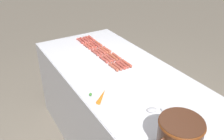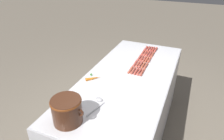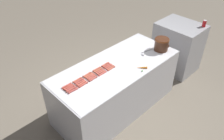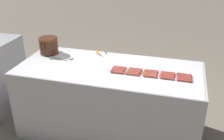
# 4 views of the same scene
# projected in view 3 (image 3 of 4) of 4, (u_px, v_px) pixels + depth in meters

# --- Properties ---
(ground_plane) EXTENTS (20.00, 20.00, 0.00)m
(ground_plane) POSITION_uv_depth(u_px,v_px,m) (116.00, 106.00, 3.90)
(ground_plane) COLOR #756B5B
(griddle_counter) EXTENTS (0.90, 2.08, 0.87)m
(griddle_counter) POSITION_uv_depth(u_px,v_px,m) (116.00, 87.00, 3.64)
(griddle_counter) COLOR #BCBCC1
(griddle_counter) RESTS_ON ground_plane
(back_cabinet) EXTENTS (0.84, 0.67, 0.99)m
(back_cabinet) POSITION_uv_depth(u_px,v_px,m) (177.00, 47.00, 4.54)
(back_cabinet) COLOR #A0A0A4
(back_cabinet) RESTS_ON ground_plane
(hot_dog_0) EXTENTS (0.03, 0.16, 0.03)m
(hot_dog_0) POSITION_uv_depth(u_px,v_px,m) (67.00, 86.00, 2.98)
(hot_dog_0) COLOR #B6483C
(hot_dog_0) RESTS_ON griddle_counter
(hot_dog_1) EXTENTS (0.03, 0.16, 0.03)m
(hot_dog_1) POSITION_uv_depth(u_px,v_px,m) (77.00, 80.00, 3.08)
(hot_dog_1) COLOR #B54F39
(hot_dog_1) RESTS_ON griddle_counter
(hot_dog_2) EXTENTS (0.03, 0.16, 0.03)m
(hot_dog_2) POSITION_uv_depth(u_px,v_px,m) (87.00, 75.00, 3.18)
(hot_dog_2) COLOR #B6533E
(hot_dog_2) RESTS_ON griddle_counter
(hot_dog_3) EXTENTS (0.03, 0.16, 0.03)m
(hot_dog_3) POSITION_uv_depth(u_px,v_px,m) (97.00, 69.00, 3.28)
(hot_dog_3) COLOR #B75440
(hot_dog_3) RESTS_ON griddle_counter
(hot_dog_4) EXTENTS (0.03, 0.16, 0.03)m
(hot_dog_4) POSITION_uv_depth(u_px,v_px,m) (105.00, 64.00, 3.38)
(hot_dog_4) COLOR #B44D3A
(hot_dog_4) RESTS_ON griddle_counter
(hot_dog_5) EXTENTS (0.03, 0.16, 0.03)m
(hot_dog_5) POSITION_uv_depth(u_px,v_px,m) (68.00, 87.00, 2.96)
(hot_dog_5) COLOR #B64638
(hot_dog_5) RESTS_ON griddle_counter
(hot_dog_6) EXTENTS (0.03, 0.16, 0.03)m
(hot_dog_6) POSITION_uv_depth(u_px,v_px,m) (79.00, 81.00, 3.06)
(hot_dog_6) COLOR #AE453D
(hot_dog_6) RESTS_ON griddle_counter
(hot_dog_7) EXTENTS (0.03, 0.16, 0.03)m
(hot_dog_7) POSITION_uv_depth(u_px,v_px,m) (89.00, 75.00, 3.16)
(hot_dog_7) COLOR #BA523A
(hot_dog_7) RESTS_ON griddle_counter
(hot_dog_8) EXTENTS (0.03, 0.16, 0.03)m
(hot_dog_8) POSITION_uv_depth(u_px,v_px,m) (98.00, 70.00, 3.26)
(hot_dog_8) COLOR #B35339
(hot_dog_8) RESTS_ON griddle_counter
(hot_dog_9) EXTENTS (0.04, 0.16, 0.03)m
(hot_dog_9) POSITION_uv_depth(u_px,v_px,m) (107.00, 65.00, 3.35)
(hot_dog_9) COLOR #AE493C
(hot_dog_9) RESTS_ON griddle_counter
(hot_dog_10) EXTENTS (0.03, 0.16, 0.03)m
(hot_dog_10) POSITION_uv_depth(u_px,v_px,m) (70.00, 88.00, 2.95)
(hot_dog_10) COLOR #AE463C
(hot_dog_10) RESTS_ON griddle_counter
(hot_dog_11) EXTENTS (0.03, 0.16, 0.03)m
(hot_dog_11) POSITION_uv_depth(u_px,v_px,m) (80.00, 82.00, 3.04)
(hot_dog_11) COLOR #B94B3D
(hot_dog_11) RESTS_ON griddle_counter
(hot_dog_12) EXTENTS (0.03, 0.16, 0.03)m
(hot_dog_12) POSITION_uv_depth(u_px,v_px,m) (90.00, 76.00, 3.14)
(hot_dog_12) COLOR #B75041
(hot_dog_12) RESTS_ON griddle_counter
(hot_dog_13) EXTENTS (0.03, 0.16, 0.03)m
(hot_dog_13) POSITION_uv_depth(u_px,v_px,m) (99.00, 71.00, 3.24)
(hot_dog_13) COLOR #AC4A3F
(hot_dog_13) RESTS_ON griddle_counter
(hot_dog_14) EXTENTS (0.03, 0.16, 0.03)m
(hot_dog_14) POSITION_uv_depth(u_px,v_px,m) (108.00, 66.00, 3.34)
(hot_dog_14) COLOR #B4473A
(hot_dog_14) RESTS_ON griddle_counter
(hot_dog_15) EXTENTS (0.03, 0.16, 0.03)m
(hot_dog_15) POSITION_uv_depth(u_px,v_px,m) (71.00, 89.00, 2.92)
(hot_dog_15) COLOR #B64B3F
(hot_dog_15) RESTS_ON griddle_counter
(hot_dog_16) EXTENTS (0.03, 0.16, 0.03)m
(hot_dog_16) POSITION_uv_depth(u_px,v_px,m) (82.00, 83.00, 3.02)
(hot_dog_16) COLOR #B94F40
(hot_dog_16) RESTS_ON griddle_counter
(hot_dog_17) EXTENTS (0.03, 0.16, 0.03)m
(hot_dog_17) POSITION_uv_depth(u_px,v_px,m) (92.00, 78.00, 3.12)
(hot_dog_17) COLOR #B54D40
(hot_dog_17) RESTS_ON griddle_counter
(hot_dog_18) EXTENTS (0.03, 0.16, 0.03)m
(hot_dog_18) POSITION_uv_depth(u_px,v_px,m) (101.00, 72.00, 3.22)
(hot_dog_18) COLOR #B55241
(hot_dog_18) RESTS_ON griddle_counter
(hot_dog_19) EXTENTS (0.03, 0.16, 0.03)m
(hot_dog_19) POSITION_uv_depth(u_px,v_px,m) (110.00, 67.00, 3.32)
(hot_dog_19) COLOR #B05141
(hot_dog_19) RESTS_ON griddle_counter
(hot_dog_20) EXTENTS (0.03, 0.16, 0.03)m
(hot_dog_20) POSITION_uv_depth(u_px,v_px,m) (73.00, 90.00, 2.91)
(hot_dog_20) COLOR #B0453D
(hot_dog_20) RESTS_ON griddle_counter
(hot_dog_21) EXTENTS (0.03, 0.16, 0.03)m
(hot_dog_21) POSITION_uv_depth(u_px,v_px,m) (83.00, 85.00, 3.00)
(hot_dog_21) COLOR #B9493B
(hot_dog_21) RESTS_ON griddle_counter
(hot_dog_22) EXTENTS (0.03, 0.16, 0.03)m
(hot_dog_22) POSITION_uv_depth(u_px,v_px,m) (93.00, 79.00, 3.10)
(hot_dog_22) COLOR #B34C41
(hot_dog_22) RESTS_ON griddle_counter
(hot_dog_23) EXTENTS (0.03, 0.16, 0.03)m
(hot_dog_23) POSITION_uv_depth(u_px,v_px,m) (102.00, 73.00, 3.20)
(hot_dog_23) COLOR #B84B3F
(hot_dog_23) RESTS_ON griddle_counter
(hot_dog_24) EXTENTS (0.03, 0.16, 0.03)m
(hot_dog_24) POSITION_uv_depth(u_px,v_px,m) (111.00, 68.00, 3.29)
(hot_dog_24) COLOR #B6523D
(hot_dog_24) RESTS_ON griddle_counter
(bean_pot) EXTENTS (0.29, 0.24, 0.21)m
(bean_pot) POSITION_uv_depth(u_px,v_px,m) (162.00, 44.00, 3.67)
(bean_pot) COLOR #472616
(bean_pot) RESTS_ON griddle_counter
(serving_spoon) EXTENTS (0.11, 0.27, 0.02)m
(serving_spoon) POSITION_uv_depth(u_px,v_px,m) (144.00, 53.00, 3.63)
(serving_spoon) COLOR #B7B7BC
(serving_spoon) RESTS_ON griddle_counter
(carrot) EXTENTS (0.14, 0.14, 0.03)m
(carrot) POSITION_uv_depth(u_px,v_px,m) (142.00, 68.00, 3.30)
(carrot) COLOR orange
(carrot) RESTS_ON griddle_counter
(soda_can) EXTENTS (0.07, 0.07, 0.13)m
(soda_can) POSITION_uv_depth(u_px,v_px,m) (204.00, 23.00, 4.14)
(soda_can) COLOR red
(soda_can) RESTS_ON back_cabinet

